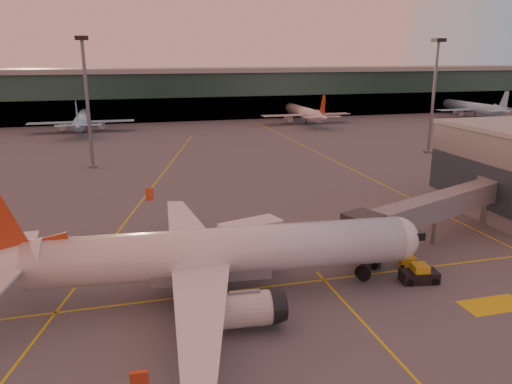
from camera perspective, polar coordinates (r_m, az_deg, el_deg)
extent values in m
plane|color=#4C4F54|center=(46.35, 4.36, -13.26)|extent=(600.00, 600.00, 0.00)
cube|color=gold|center=(50.55, 2.45, -10.64)|extent=(80.00, 0.25, 0.01)
cube|color=gold|center=(86.21, -12.05, 0.19)|extent=(31.30, 115.98, 0.01)
cube|color=gold|center=(118.87, 6.82, 4.60)|extent=(0.25, 160.00, 0.01)
cube|color=gold|center=(42.01, 14.94, -17.08)|extent=(0.25, 30.00, 0.01)
cube|color=gold|center=(51.80, 25.51, -11.58)|extent=(6.00, 3.00, 0.01)
cube|color=#19382D|center=(181.30, -10.91, 10.71)|extent=(400.00, 18.00, 16.00)
cube|color=gray|center=(180.82, -11.06, 13.49)|extent=(400.00, 20.00, 1.60)
cube|color=black|center=(173.23, -10.61, 9.19)|extent=(400.00, 1.00, 8.00)
cube|color=#2D3D47|center=(75.24, 24.02, 0.87)|extent=(0.30, 21.60, 6.00)
cylinder|color=slate|center=(104.83, -18.69, 9.36)|extent=(0.70, 0.70, 25.00)
cube|color=black|center=(104.42, -19.31, 16.29)|extent=(2.40, 2.40, 0.80)
cube|color=slate|center=(106.67, -18.12, 2.81)|extent=(1.60, 1.60, 0.50)
cylinder|color=slate|center=(122.00, 19.60, 10.03)|extent=(0.70, 0.70, 25.00)
cube|color=black|center=(121.64, 20.16, 15.98)|extent=(2.40, 2.40, 0.80)
cube|color=slate|center=(123.58, 19.09, 4.39)|extent=(1.60, 1.60, 0.50)
cylinder|color=silver|center=(47.02, -3.74, -6.76)|extent=(35.09, 7.07, 4.47)
sphere|color=silver|center=(51.92, 15.79, -5.15)|extent=(4.38, 4.38, 4.38)
cube|color=black|center=(52.30, 17.09, -4.45)|extent=(2.23, 3.05, 0.78)
cylinder|color=silver|center=(42.10, -1.29, -13.25)|extent=(4.88, 3.25, 2.91)
cylinder|color=black|center=(45.65, -6.44, -12.36)|extent=(2.13, 1.71, 2.01)
cylinder|color=black|center=(45.36, -6.46, -11.67)|extent=(0.40, 0.40, 1.23)
cube|color=silver|center=(52.03, -25.81, -5.59)|extent=(4.07, 7.44, 0.22)
cylinder|color=silver|center=(54.30, -3.71, -6.43)|extent=(4.88, 3.25, 2.91)
cylinder|color=black|center=(50.86, -6.98, -9.33)|extent=(2.13, 1.71, 2.01)
cylinder|color=black|center=(50.60, -7.00, -8.70)|extent=(0.40, 0.40, 1.23)
cube|color=slate|center=(47.47, -5.25, -8.48)|extent=(11.29, 4.40, 1.79)
cylinder|color=black|center=(51.86, 12.10, -9.07)|extent=(1.47, 1.00, 1.41)
cube|color=slate|center=(63.00, 19.90, -1.57)|extent=(25.82, 12.75, 2.70)
cube|color=#2D3035|center=(53.27, 12.10, -4.03)|extent=(4.45, 4.45, 3.00)
cube|color=#2D3035|center=(55.94, 12.85, -7.03)|extent=(1.60, 2.40, 2.40)
cylinder|color=black|center=(55.36, 13.33, -8.20)|extent=(0.80, 0.40, 0.80)
cylinder|color=black|center=(57.14, 12.29, -7.37)|extent=(0.80, 0.40, 0.80)
cylinder|color=slate|center=(63.91, 19.65, -4.17)|extent=(0.50, 0.50, 3.47)
cylinder|color=slate|center=(74.42, 25.52, 0.37)|extent=(4.40, 4.40, 3.00)
cylinder|color=slate|center=(75.19, 25.25, -1.87)|extent=(2.40, 2.40, 3.47)
cube|color=#AC2118|center=(54.54, -0.28, -7.62)|extent=(4.26, 3.65, 1.70)
cube|color=silver|center=(53.38, -0.59, -5.06)|extent=(7.12, 4.61, 3.18)
cylinder|color=black|center=(52.65, -1.41, -8.91)|extent=(1.09, 0.67, 1.02)
cylinder|color=black|center=(54.65, 2.32, -7.97)|extent=(1.09, 0.67, 1.02)
cube|color=gold|center=(56.91, 16.94, -7.67)|extent=(1.90, 1.32, 1.05)
cylinder|color=black|center=(56.40, 16.42, -8.18)|extent=(0.47, 0.29, 0.44)
cylinder|color=black|center=(56.93, 17.74, -8.07)|extent=(0.47, 0.29, 0.44)
cube|color=black|center=(53.63, 18.14, -9.15)|extent=(3.93, 2.50, 1.19)
cube|color=gold|center=(53.31, 18.21, -8.36)|extent=(1.77, 1.94, 0.97)
cylinder|color=black|center=(52.50, 17.19, -9.88)|extent=(0.80, 0.44, 0.76)
cylinder|color=black|center=(53.55, 19.78, -9.60)|extent=(0.80, 0.44, 0.76)
cone|color=orange|center=(56.02, 16.67, -8.27)|extent=(0.48, 0.48, 0.60)
cube|color=orange|center=(56.13, 16.65, -8.54)|extent=(0.41, 0.41, 0.03)
cone|color=orange|center=(64.26, -9.12, -4.67)|extent=(0.50, 0.50, 0.64)
cube|color=orange|center=(64.37, -9.11, -4.92)|extent=(0.43, 0.43, 0.03)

